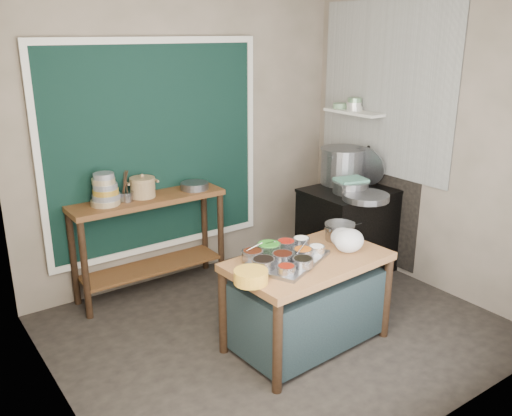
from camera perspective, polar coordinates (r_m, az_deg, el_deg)
floor at (r=4.72m, az=2.34°, el=-12.73°), size 3.50×3.00×0.02m
back_wall at (r=5.41m, az=-7.35°, el=7.26°), size 3.50×0.02×2.80m
left_wall at (r=3.42m, az=-21.35°, el=-0.32°), size 0.02×3.00×2.80m
right_wall at (r=5.41m, az=17.56°, el=6.56°), size 0.02×3.00×2.80m
curtain_panel at (r=5.24m, az=-10.51°, el=6.18°), size 2.10×0.02×1.90m
curtain_frame at (r=5.23m, az=-10.46°, el=6.16°), size 2.22×0.03×2.02m
tile_panel at (r=5.67m, az=13.37°, el=12.03°), size 0.02×1.70×1.70m
soot_patch at (r=5.97m, az=11.89°, el=1.11°), size 0.01×1.30×1.30m
wall_shelf at (r=5.83m, az=10.27°, el=9.90°), size 0.22×0.70×0.03m
prep_table at (r=4.36m, az=5.38°, el=-9.80°), size 1.29×0.79×0.75m
back_counter at (r=5.24m, az=-11.04°, el=-3.86°), size 1.45×0.40×0.95m
stove_block at (r=5.72m, az=9.77°, el=-2.42°), size 0.90×0.68×0.85m
stove_top at (r=5.58m, az=10.01°, el=1.81°), size 0.92×0.69×0.03m
condiment_tray at (r=4.11m, az=3.21°, el=-5.47°), size 0.75×0.66×0.03m
condiment_bowls at (r=4.10m, az=2.75°, el=-4.86°), size 0.66×0.53×0.08m
yellow_basin at (r=3.77m, az=-0.54°, el=-7.23°), size 0.27×0.27×0.09m
saucepan at (r=4.56m, az=8.80°, el=-2.46°), size 0.26×0.26×0.14m
plastic_bag_a at (r=4.32m, az=9.77°, el=-3.41°), size 0.25×0.21×0.19m
plastic_bag_b at (r=4.43m, az=9.09°, el=-3.02°), size 0.22×0.19×0.15m
bowl_stack at (r=4.92m, az=-15.60°, el=1.75°), size 0.26×0.26×0.29m
utensil_cup at (r=5.01m, az=-13.50°, el=1.20°), size 0.18×0.18×0.09m
ceramic_crock at (r=5.08m, az=-11.84°, el=2.04°), size 0.29×0.29×0.17m
wide_bowl at (r=5.27m, az=-6.48°, el=2.34°), size 0.33×0.33×0.07m
stock_pot at (r=5.73m, az=9.10°, el=4.40°), size 0.59×0.59×0.38m
pot_lid at (r=5.70m, az=11.49°, el=4.35°), size 0.20×0.43×0.41m
steamer at (r=5.44m, az=9.93°, el=2.22°), size 0.47×0.47×0.12m
green_cloth at (r=5.42m, az=9.97°, el=2.96°), size 0.33×0.28×0.02m
shallow_pan at (r=5.24m, az=11.48°, el=1.15°), size 0.57×0.57×0.06m
shelf_bowl_stack at (r=5.82m, az=10.33°, el=10.65°), size 0.17×0.17×0.13m
shelf_bowl_green at (r=5.97m, az=8.85°, el=10.58°), size 0.16×0.16×0.06m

